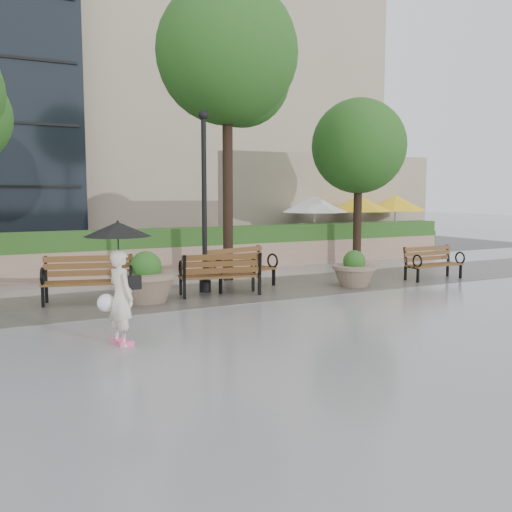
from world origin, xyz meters
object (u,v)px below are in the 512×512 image
bench_2 (220,283)px  pedestrian (119,271)px  bench_4 (433,270)px  planter_right (354,272)px  lamppost (204,213)px  planter_left (146,282)px  bench_1 (89,290)px  bench_3 (241,277)px

bench_2 → pedestrian: size_ratio=1.02×
bench_2 → bench_4: (6.33, -0.51, -0.03)m
planter_right → lamppost: 4.21m
planter_left → bench_1: bearing=159.0°
bench_1 → planter_left: planter_left is taller
bench_1 → bench_4: 9.34m
planter_right → bench_3: bearing=158.6°
bench_2 → lamppost: size_ratio=0.45×
planter_right → lamppost: (-3.78, 1.00, 1.57)m
planter_left → bench_4: bearing=-3.6°
bench_4 → lamppost: (-6.47, 1.10, 1.67)m
bench_4 → planter_right: planter_right is taller
planter_right → bench_2: bearing=173.6°
planter_left → pedestrian: 3.62m
bench_1 → lamppost: size_ratio=0.47×
planter_right → lamppost: lamppost is taller
bench_3 → bench_4: (5.44, -1.18, -0.03)m
bench_2 → planter_right: bench_2 is taller
planter_left → planter_right: 5.46m
bench_2 → pedestrian: bearing=56.5°
lamppost → bench_4: bearing=-9.7°
planter_right → bench_1: bearing=172.7°
bench_1 → planter_right: 6.66m
bench_1 → bench_4: (9.30, -0.95, -0.03)m
bench_1 → pedestrian: bearing=-78.2°
bench_2 → pedestrian: (-3.22, -3.26, 0.89)m
lamppost → planter_left: bearing=-160.2°
bench_1 → bench_2: bench_1 is taller
lamppost → pedestrian: 4.99m
bench_1 → planter_left: size_ratio=1.50×
bench_3 → planter_left: 2.78m
bench_2 → bench_3: (0.89, 0.67, 0.00)m
bench_3 → lamppost: (-1.02, -0.08, 1.64)m
bench_4 → pedestrian: pedestrian is taller
bench_3 → planter_right: bench_3 is taller
bench_2 → bench_4: size_ratio=1.15×
bench_4 → planter_left: size_ratio=1.26×
lamppost → bench_2: bearing=-77.0°
bench_3 → lamppost: lamppost is taller
bench_1 → lamppost: lamppost is taller
bench_3 → lamppost: size_ratio=0.46×
bench_2 → lamppost: lamppost is taller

